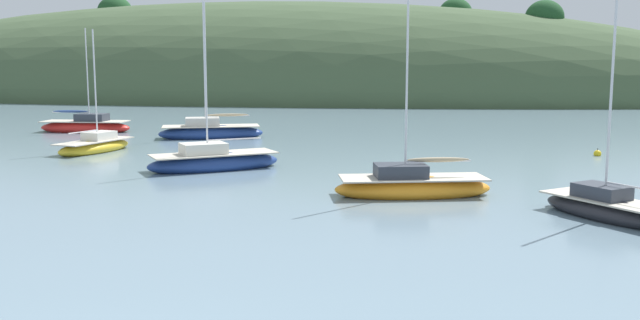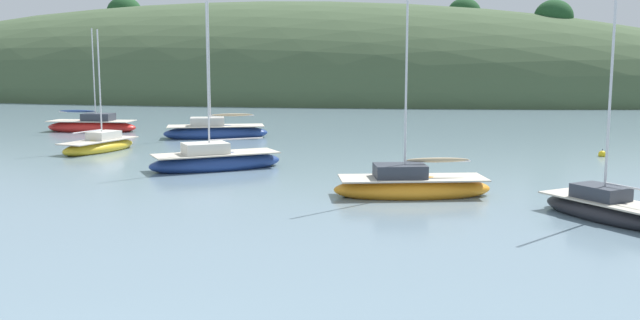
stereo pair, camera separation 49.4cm
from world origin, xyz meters
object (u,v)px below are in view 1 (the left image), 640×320
(sailboat_yellow_far, at_px, (210,132))
(mooring_buoy_channel, at_px, (597,154))
(sailboat_cream_ketch, at_px, (412,186))
(sailboat_red_portside, at_px, (610,209))
(sailboat_teal_outer, at_px, (95,146))
(sailboat_orange_cutter, at_px, (213,161))
(sailboat_grey_yawl, at_px, (86,126))

(sailboat_yellow_far, distance_m, mooring_buoy_channel, 26.07)
(sailboat_cream_ketch, xyz_separation_m, mooring_buoy_channel, (10.02, 14.30, -0.28))
(sailboat_yellow_far, bearing_deg, mooring_buoy_channel, -10.87)
(sailboat_red_portside, distance_m, sailboat_teal_outer, 30.05)
(sailboat_red_portside, xyz_separation_m, mooring_buoy_channel, (2.96, 17.20, -0.23))
(sailboat_orange_cutter, bearing_deg, sailboat_red_portside, -24.84)
(sailboat_yellow_far, distance_m, sailboat_orange_cutter, 14.98)
(mooring_buoy_channel, bearing_deg, sailboat_orange_cutter, -155.90)
(sailboat_red_portside, height_order, mooring_buoy_channel, sailboat_red_portside)
(sailboat_grey_yawl, bearing_deg, sailboat_yellow_far, -12.28)
(sailboat_cream_ketch, relative_size, sailboat_grey_yawl, 1.05)
(sailboat_cream_ketch, bearing_deg, sailboat_orange_cutter, 153.53)
(sailboat_red_portside, distance_m, mooring_buoy_channel, 17.46)
(sailboat_yellow_far, relative_size, sailboat_cream_ketch, 1.22)
(sailboat_grey_yawl, bearing_deg, sailboat_teal_outer, -58.24)
(sailboat_yellow_far, bearing_deg, sailboat_orange_cutter, -69.68)
(sailboat_yellow_far, bearing_deg, sailboat_teal_outer, -116.01)
(sailboat_cream_ketch, xyz_separation_m, sailboat_grey_yawl, (-26.77, 21.65, 0.03))
(sailboat_teal_outer, bearing_deg, sailboat_red_portside, -26.42)
(sailboat_yellow_far, height_order, sailboat_grey_yawl, sailboat_yellow_far)
(sailboat_teal_outer, xyz_separation_m, sailboat_orange_cutter, (9.47, -5.30, 0.05))
(sailboat_yellow_far, height_order, sailboat_teal_outer, sailboat_yellow_far)
(sailboat_cream_ketch, distance_m, sailboat_orange_cutter, 11.59)
(sailboat_grey_yawl, bearing_deg, sailboat_cream_ketch, -38.96)
(sailboat_orange_cutter, bearing_deg, sailboat_teal_outer, 150.78)
(sailboat_yellow_far, xyz_separation_m, sailboat_teal_outer, (-4.27, -8.75, -0.09))
(sailboat_cream_ketch, height_order, mooring_buoy_channel, sailboat_cream_ketch)
(sailboat_red_portside, relative_size, mooring_buoy_channel, 14.78)
(sailboat_red_portside, xyz_separation_m, sailboat_teal_outer, (-26.91, 13.37, 0.01))
(sailboat_red_portside, height_order, sailboat_teal_outer, sailboat_red_portside)
(sailboat_cream_ketch, height_order, sailboat_teal_outer, sailboat_cream_ketch)
(sailboat_cream_ketch, relative_size, sailboat_red_portside, 1.10)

